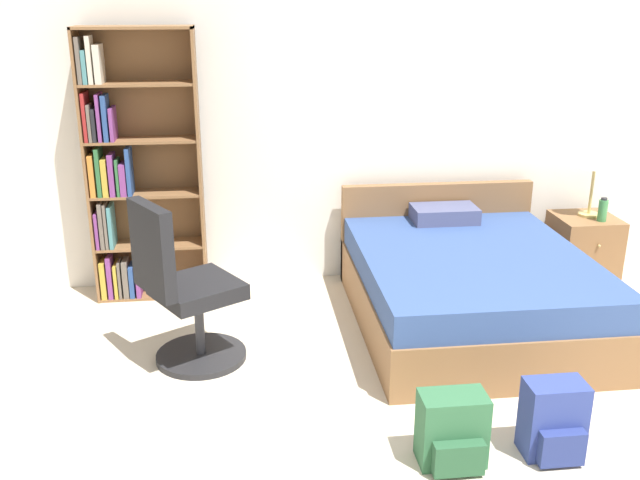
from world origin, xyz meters
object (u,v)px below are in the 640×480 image
bed (468,285)px  water_bottle (603,210)px  table_lamp (595,163)px  backpack_green (453,431)px  nightstand (583,248)px  bookshelf (130,172)px  office_chair (184,294)px  backpack_blue (554,421)px

bed → water_bottle: 1.41m
table_lamp → backpack_green: (-1.79, -2.28, -0.79)m
nightstand → table_lamp: table_lamp is taller
table_lamp → bookshelf: bearing=178.9°
office_chair → backpack_blue: bearing=-31.8°
table_lamp → water_bottle: 0.38m
bookshelf → table_lamp: size_ratio=3.74×
bookshelf → backpack_blue: bearing=-45.0°
bed → office_chair: size_ratio=1.77×
bookshelf → water_bottle: size_ratio=10.63×
backpack_blue → water_bottle: bearing=58.5°
table_lamp → backpack_blue: bearing=-119.1°
bookshelf → backpack_blue: bookshelf is taller
bed → office_chair: 2.00m
nightstand → backpack_green: nightstand is taller
backpack_blue → bookshelf: bearing=135.0°
bookshelf → office_chair: (0.43, -1.15, -0.50)m
table_lamp → water_bottle: size_ratio=2.84×
office_chair → backpack_green: office_chair is taller
office_chair → backpack_green: size_ratio=2.89×
office_chair → nightstand: (3.14, 1.05, -0.21)m
water_bottle → backpack_green: 2.84m
bookshelf → nightstand: 3.65m
water_bottle → backpack_green: size_ratio=0.51×
bed → table_lamp: bearing=30.1°
bookshelf → nightstand: size_ratio=3.77×
water_bottle → nightstand: bearing=118.0°
bookshelf → nightstand: (3.58, -0.10, -0.72)m
bed → nightstand: size_ratio=3.59×
bookshelf → water_bottle: bookshelf is taller
backpack_blue → backpack_green: (-0.53, -0.01, -0.01)m
bookshelf → backpack_green: 3.07m
table_lamp → nightstand: bearing=-132.0°
bookshelf → water_bottle: (3.64, -0.22, -0.36)m
office_chair → water_bottle: (3.20, 0.94, 0.15)m
bookshelf → backpack_blue: size_ratio=5.02×
nightstand → table_lamp: bearing=48.0°
table_lamp → backpack_blue: 2.71m
bed → nightstand: (1.19, 0.67, -0.02)m
nightstand → table_lamp: 0.71m
backpack_blue → office_chair: bearing=148.2°
office_chair → table_lamp: 3.39m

